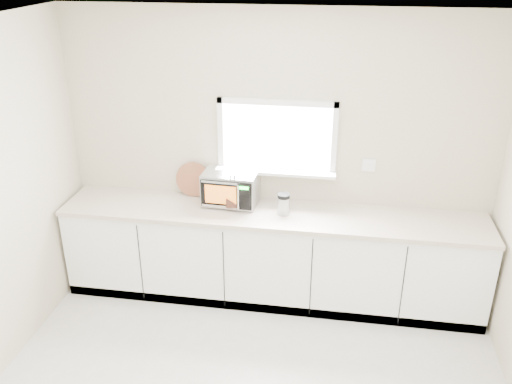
# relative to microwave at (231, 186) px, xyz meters

# --- Properties ---
(back_wall) EXTENTS (4.00, 0.17, 2.70)m
(back_wall) POSITION_rel_microwave_xyz_m (0.41, 0.16, 0.28)
(back_wall) COLOR beige
(back_wall) RESTS_ON ground
(cabinets) EXTENTS (3.92, 0.60, 0.88)m
(cabinets) POSITION_rel_microwave_xyz_m (0.41, -0.13, -0.65)
(cabinets) COLOR white
(cabinets) RESTS_ON ground
(countertop) EXTENTS (3.92, 0.64, 0.04)m
(countertop) POSITION_rel_microwave_xyz_m (0.41, -0.14, -0.19)
(countertop) COLOR beige
(countertop) RESTS_ON cabinets
(microwave) EXTENTS (0.52, 0.44, 0.32)m
(microwave) POSITION_rel_microwave_xyz_m (0.00, 0.00, 0.00)
(microwave) COLOR black
(microwave) RESTS_ON countertop
(knife_block) EXTENTS (0.14, 0.25, 0.34)m
(knife_block) POSITION_rel_microwave_xyz_m (0.04, -0.10, -0.02)
(knife_block) COLOR #402216
(knife_block) RESTS_ON countertop
(cutting_board) EXTENTS (0.34, 0.08, 0.34)m
(cutting_board) POSITION_rel_microwave_xyz_m (-0.40, 0.11, 0.00)
(cutting_board) COLOR brown
(cutting_board) RESTS_ON countertop
(coffee_grinder) EXTENTS (0.12, 0.12, 0.20)m
(coffee_grinder) POSITION_rel_microwave_xyz_m (0.51, -0.16, -0.07)
(coffee_grinder) COLOR #AAACB1
(coffee_grinder) RESTS_ON countertop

